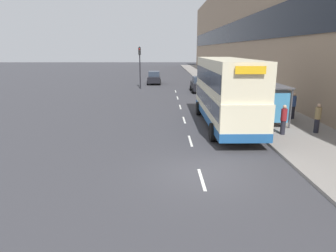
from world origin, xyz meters
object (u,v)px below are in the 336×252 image
(car_0, at_px, (200,84))
(pedestrian_3, at_px, (293,105))
(pedestrian_4, at_px, (284,119))
(litter_bin, at_px, (267,124))
(pedestrian_at_shelter, at_px, (318,118))
(pedestrian_2, at_px, (280,103))
(double_decker_bus_near, at_px, (226,91))
(pedestrian_1, at_px, (275,101))
(bus_shelter, at_px, (273,96))
(traffic_light_far_kerb, at_px, (140,61))
(car_1, at_px, (154,78))

(car_0, xyz_separation_m, pedestrian_3, (4.76, -14.83, 0.19))
(pedestrian_4, xyz_separation_m, litter_bin, (-0.79, 0.33, -0.34))
(pedestrian_at_shelter, height_order, pedestrian_2, pedestrian_2)
(pedestrian_3, xyz_separation_m, litter_bin, (-3.03, -3.68, -0.41))
(double_decker_bus_near, relative_size, pedestrian_1, 5.95)
(bus_shelter, xyz_separation_m, pedestrian_3, (1.80, 0.97, -0.80))
(pedestrian_2, relative_size, pedestrian_4, 1.08)
(double_decker_bus_near, relative_size, litter_bin, 9.97)
(bus_shelter, relative_size, pedestrian_3, 2.29)
(litter_bin, height_order, traffic_light_far_kerb, traffic_light_far_kerb)
(car_0, height_order, litter_bin, car_0)
(double_decker_bus_near, height_order, pedestrian_3, double_decker_bus_near)
(pedestrian_1, distance_m, traffic_light_far_kerb, 19.59)
(car_1, bearing_deg, litter_bin, 105.21)
(pedestrian_at_shelter, xyz_separation_m, traffic_light_far_kerb, (-11.83, 21.59, 2.47))
(double_decker_bus_near, height_order, car_1, double_decker_bus_near)
(pedestrian_at_shelter, bearing_deg, pedestrian_4, -171.49)
(car_0, relative_size, pedestrian_2, 2.33)
(double_decker_bus_near, relative_size, pedestrian_at_shelter, 6.06)
(double_decker_bus_near, bearing_deg, car_1, 101.95)
(pedestrian_at_shelter, relative_size, pedestrian_1, 0.98)
(car_1, xyz_separation_m, pedestrian_at_shelter, (10.23, -27.05, 0.14))
(car_1, bearing_deg, pedestrian_4, 106.56)
(pedestrian_1, height_order, pedestrian_3, pedestrian_3)
(pedestrian_2, bearing_deg, pedestrian_1, 83.48)
(car_0, bearing_deg, pedestrian_at_shelter, -76.03)
(pedestrian_2, distance_m, pedestrian_3, 1.11)
(pedestrian_1, bearing_deg, pedestrian_at_shelter, -87.42)
(car_1, distance_m, pedestrian_3, 25.55)
(car_1, distance_m, pedestrian_1, 23.32)
(pedestrian_2, xyz_separation_m, traffic_light_far_kerb, (-11.41, 16.93, 2.41))
(litter_bin, distance_m, traffic_light_far_kerb, 23.53)
(bus_shelter, xyz_separation_m, pedestrian_1, (1.39, 3.24, -0.84))
(pedestrian_3, bearing_deg, car_0, 107.78)
(pedestrian_at_shelter, bearing_deg, car_0, 103.97)
(car_1, distance_m, pedestrian_at_shelter, 28.92)
(litter_bin, bearing_deg, bus_shelter, 65.75)
(car_1, distance_m, traffic_light_far_kerb, 6.26)
(pedestrian_1, height_order, pedestrian_2, pedestrian_2)
(bus_shelter, xyz_separation_m, pedestrian_2, (1.24, 1.93, -0.80))
(car_1, distance_m, pedestrian_4, 28.55)
(pedestrian_at_shelter, height_order, pedestrian_4, pedestrian_at_shelter)
(pedestrian_2, bearing_deg, car_0, 106.81)
(car_0, height_order, car_1, car_1)
(car_0, distance_m, pedestrian_at_shelter, 19.10)
(pedestrian_2, xyz_separation_m, litter_bin, (-2.46, -4.64, -0.41))
(pedestrian_1, bearing_deg, pedestrian_3, -79.62)
(bus_shelter, height_order, pedestrian_3, bus_shelter)
(pedestrian_1, xyz_separation_m, litter_bin, (-2.61, -5.95, -0.37))
(double_decker_bus_near, height_order, pedestrian_1, double_decker_bus_near)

